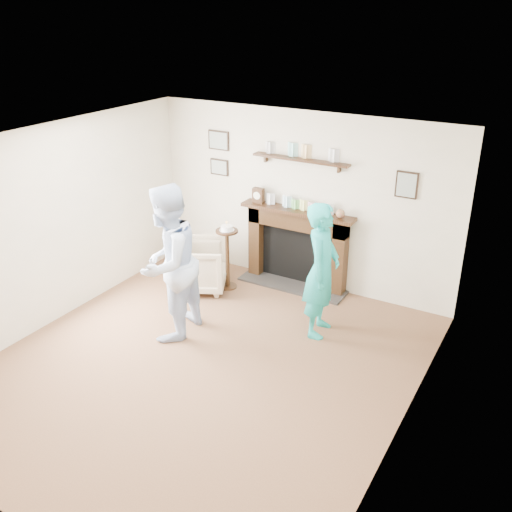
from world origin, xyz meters
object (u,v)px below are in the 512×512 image
at_px(man, 173,333).
at_px(woman, 318,331).
at_px(armchair, 200,287).
at_px(pedestal_table, 227,247).

xyz_separation_m(man, woman, (1.57, 0.95, 0.00)).
distance_m(armchair, pedestal_table, 0.75).
xyz_separation_m(armchair, man, (0.42, -1.20, 0.00)).
height_order(armchair, man, man).
bearing_deg(woman, armchair, 74.54).
xyz_separation_m(armchair, pedestal_table, (0.35, 0.22, 0.62)).
relative_size(armchair, man, 0.41).
xyz_separation_m(armchair, woman, (1.99, -0.25, 0.00)).
bearing_deg(man, armchair, -166.04).
distance_m(woman, pedestal_table, 1.82).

